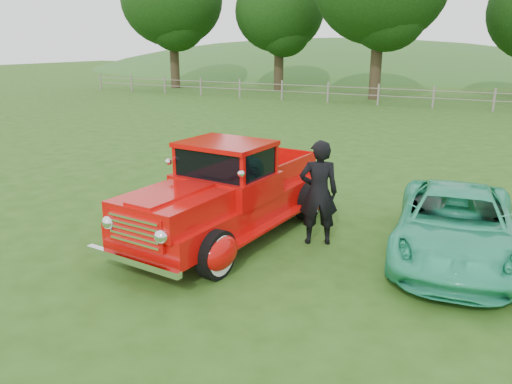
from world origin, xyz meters
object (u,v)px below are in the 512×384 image
at_px(red_pickup, 228,194).
at_px(man, 319,193).
at_px(tree_far_west, 172,0).
at_px(tree_mid_west, 279,12).
at_px(teal_sedan, 455,225).

bearing_deg(red_pickup, man, 20.02).
xyz_separation_m(tree_far_west, red_pickup, (19.56, -25.22, -5.69)).
bearing_deg(tree_far_west, tree_mid_west, 14.04).
relative_size(tree_mid_west, red_pickup, 1.65).
relative_size(tree_far_west, tree_mid_west, 1.17).
xyz_separation_m(tree_far_west, teal_sedan, (23.36, -24.34, -5.92)).
xyz_separation_m(tree_far_west, tree_mid_west, (8.00, 2.00, -0.94)).
distance_m(tree_mid_west, man, 30.20).
xyz_separation_m(tree_mid_west, teal_sedan, (15.36, -26.34, -4.98)).
bearing_deg(tree_mid_west, tree_far_west, -165.96).
bearing_deg(teal_sedan, red_pickup, -173.20).
bearing_deg(man, tree_far_west, -75.63).
xyz_separation_m(tree_mid_west, red_pickup, (11.56, -27.22, -4.75)).
bearing_deg(man, red_pickup, -11.03).
distance_m(tree_mid_west, teal_sedan, 30.89).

